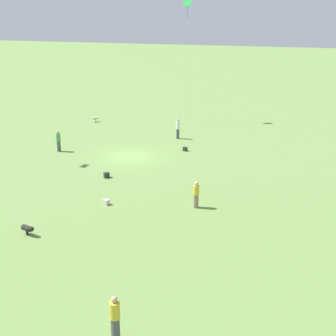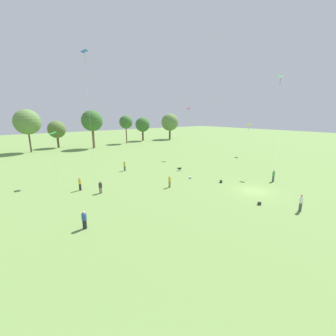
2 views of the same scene
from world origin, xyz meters
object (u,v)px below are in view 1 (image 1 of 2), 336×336
at_px(dog_1, 95,118).
at_px(picnic_bag_2, 185,149).
at_px(person_6, 196,195).
at_px(picnic_bag_0, 107,175).
at_px(person_5, 115,318).
at_px(person_1, 58,141).
at_px(kite_2, 187,10).
at_px(picnic_bag_1, 106,202).
at_px(dog_0, 28,229).
at_px(person_0, 178,129).

distance_m(dog_1, picnic_bag_2, 13.93).
bearing_deg(person_6, picnic_bag_0, -34.00).
bearing_deg(person_5, person_1, -61.48).
relative_size(kite_2, picnic_bag_1, 30.60).
bearing_deg(dog_1, picnic_bag_0, 148.59).
height_order(picnic_bag_0, picnic_bag_1, picnic_bag_0).
height_order(person_1, person_6, person_1).
relative_size(person_1, dog_1, 2.43).
xyz_separation_m(person_6, picnic_bag_0, (7.32, -3.07, -0.64)).
relative_size(dog_0, picnic_bag_0, 1.69).
bearing_deg(dog_1, picnic_bag_2, 178.22).
bearing_deg(picnic_bag_0, person_0, -98.19).
distance_m(kite_2, dog_0, 30.34).
relative_size(person_6, picnic_bag_0, 3.54).
relative_size(person_5, picnic_bag_0, 3.82).
bearing_deg(person_6, person_0, -80.09).
bearing_deg(person_6, person_5, 80.32).
distance_m(person_1, picnic_bag_2, 10.51).
bearing_deg(picnic_bag_1, person_5, 117.04).
bearing_deg(picnic_bag_0, dog_1, -60.53).
relative_size(dog_0, dog_1, 1.08).
distance_m(person_0, picnic_bag_0, 11.68).
bearing_deg(dog_0, person_5, 66.45).
bearing_deg(picnic_bag_1, picnic_bag_0, -64.75).
bearing_deg(picnic_bag_1, picnic_bag_2, -96.18).
bearing_deg(person_6, dog_0, 29.21).
relative_size(person_6, dog_0, 2.09).
relative_size(kite_2, dog_0, 15.25).
bearing_deg(kite_2, person_6, -37.66).
distance_m(dog_0, picnic_bag_1, 5.42).
bearing_deg(dog_1, picnic_bag_1, 147.67).
distance_m(picnic_bag_1, picnic_bag_2, 12.43).
xyz_separation_m(dog_1, picnic_bag_1, (-10.62, 19.51, -0.22)).
xyz_separation_m(kite_2, dog_0, (0.30, 28.37, -10.73)).
bearing_deg(person_1, person_6, -100.66).
bearing_deg(person_6, person_1, -40.15).
height_order(dog_0, dog_1, dog_0).
height_order(person_1, person_5, person_5).
xyz_separation_m(picnic_bag_1, picnic_bag_2, (-1.34, -12.36, 0.00)).
bearing_deg(dog_1, person_5, 147.14).
distance_m(person_1, picnic_bag_0, 7.98).
bearing_deg(picnic_bag_0, person_1, -35.01).
relative_size(person_6, picnic_bag_2, 4.07).
bearing_deg(person_5, dog_1, -68.93).
relative_size(person_1, picnic_bag_0, 3.79).
height_order(person_5, person_6, person_5).
xyz_separation_m(person_5, picnic_bag_1, (5.60, -10.97, -0.73)).
relative_size(person_6, picnic_bag_1, 4.20).
bearing_deg(picnic_bag_2, person_1, 19.11).
height_order(person_0, person_5, person_0).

